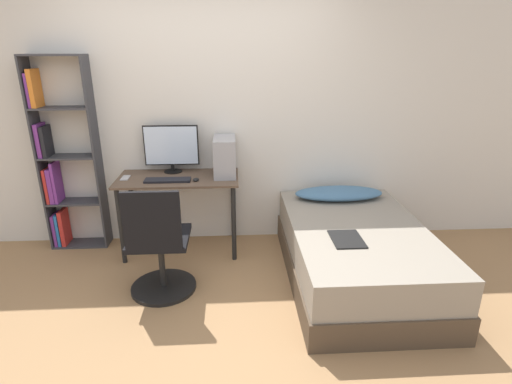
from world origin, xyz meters
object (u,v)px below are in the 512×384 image
(office_chair, at_px, (159,253))
(bed, at_px, (356,253))
(bookshelf, at_px, (61,164))
(monitor, at_px, (171,147))
(pc_tower, at_px, (225,156))
(keyboard, at_px, (168,180))

(office_chair, xyz_separation_m, bed, (1.65, 0.13, -0.12))
(bookshelf, relative_size, office_chair, 1.97)
(office_chair, height_order, bed, office_chair)
(office_chair, bearing_deg, bookshelf, 138.61)
(monitor, xyz_separation_m, pc_tower, (0.52, -0.12, -0.07))
(bookshelf, distance_m, office_chair, 1.50)
(keyboard, bearing_deg, bed, -17.45)
(bookshelf, height_order, pc_tower, bookshelf)
(office_chair, xyz_separation_m, pc_tower, (0.53, 0.82, 0.58))
(office_chair, distance_m, pc_tower, 1.14)
(pc_tower, bearing_deg, keyboard, -161.49)
(bed, height_order, monitor, monitor)
(keyboard, height_order, pc_tower, pc_tower)
(pc_tower, bearing_deg, bookshelf, 176.02)
(office_chair, bearing_deg, pc_tower, 57.31)
(bookshelf, xyz_separation_m, office_chair, (1.06, -0.94, -0.49))
(bed, bearing_deg, monitor, 153.54)
(bookshelf, xyz_separation_m, keyboard, (1.06, -0.29, -0.09))
(bed, height_order, pc_tower, pc_tower)
(monitor, bearing_deg, bookshelf, -179.41)
(keyboard, bearing_deg, monitor, 88.18)
(bed, distance_m, monitor, 1.99)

